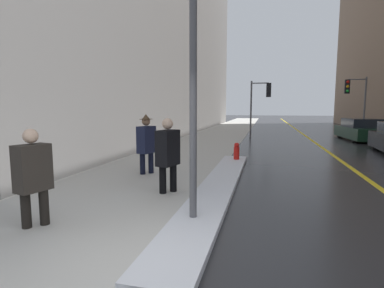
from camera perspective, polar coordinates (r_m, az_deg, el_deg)
ground_plane at (r=3.71m, az=-9.67°, el=-24.15°), size 160.00×160.00×0.00m
sidewalk_slab at (r=18.30m, az=3.37°, el=0.88°), size 4.00×80.00×0.01m
road_centre_stripe at (r=18.20m, az=22.28°, el=0.33°), size 0.16×80.00×0.00m
snow_bank_curb at (r=7.23m, az=5.02°, el=-7.99°), size 0.81×8.60×0.11m
building_facade_left at (r=25.47m, az=-6.36°, el=23.76°), size 6.00×36.00×18.67m
lamp_post at (r=4.98m, az=0.23°, el=22.78°), size 0.28×0.28×5.54m
traffic_light_near at (r=20.24m, az=13.18°, el=8.78°), size 1.31×0.32×3.67m
traffic_light_far at (r=22.33m, az=28.49°, el=8.38°), size 1.31×0.32×3.90m
pedestrian_trailing at (r=5.38m, az=-28.05°, el=-4.93°), size 0.43×0.57×1.59m
pedestrian_in_glasses at (r=6.69m, az=-4.63°, el=-1.51°), size 0.45×0.61×1.68m
pedestrian_in_fedora at (r=8.71m, az=-8.64°, el=0.45°), size 0.44×0.77×1.74m
parked_car_dark_green at (r=20.42m, az=29.40°, el=2.32°), size 1.97×4.56×1.30m
fire_hydrant at (r=10.65m, az=8.48°, el=-1.65°), size 0.20×0.20×0.70m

